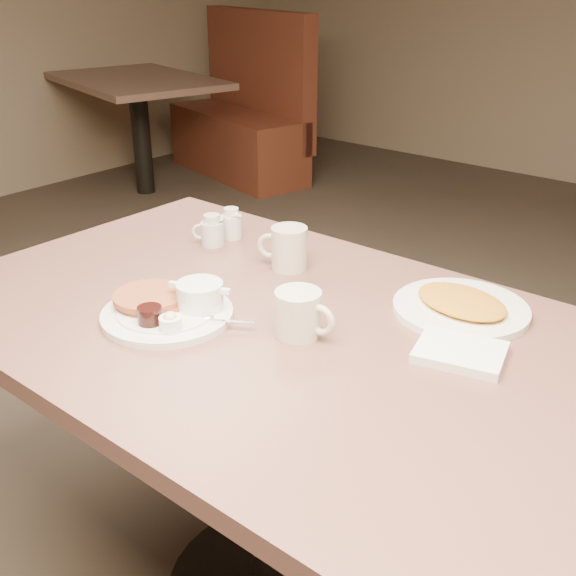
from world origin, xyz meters
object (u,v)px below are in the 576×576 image
Objects in this scene: diner_table at (282,395)px; hash_plate at (461,306)px; main_plate at (171,306)px; coffee_mug_far at (288,248)px; creamer_left at (212,231)px; coffee_mug_near at (300,313)px; creamer_right at (231,224)px; booth_back_left at (234,118)px.

hash_plate is at bearing 47.27° from diner_table.
main_plate reaches higher than diner_table.
coffee_mug_far reaches higher than creamer_left.
coffee_mug_near is 1.63× the size of creamer_right.
diner_table is at bearing -52.98° from coffee_mug_far.
creamer_right is (-0.41, 0.28, 0.21)m from diner_table.
main_plate is (-0.19, -0.12, 0.19)m from diner_table.
coffee_mug_near is 0.35m from hash_plate.
coffee_mug_near is at bearing -124.30° from hash_plate.
main_plate is 0.59m from hash_plate.
creamer_left and creamer_right have the same top height.
creamer_left is at bearing 152.48° from diner_table.
creamer_left is at bearing 123.28° from main_plate.
coffee_mug_near is at bearing 23.18° from main_plate.
creamer_left is 0.24× the size of hash_plate.
creamer_right is at bearing 179.09° from hash_plate.
diner_table is 0.51m from creamer_left.
creamer_left is at bearing -91.03° from creamer_right.
main_plate is 1.04× the size of hash_plate.
coffee_mug_far is (-0.17, 0.22, 0.22)m from diner_table.
hash_plate is at bearing 55.70° from coffee_mug_near.
coffee_mug_near is 0.55m from creamer_right.
coffee_mug_far is at bearing 2.17° from creamer_left.
main_plate is 0.40m from creamer_left.
creamer_left is at bearing -174.92° from hash_plate.
booth_back_left reaches higher than diner_table.
main_plate is 2.69× the size of coffee_mug_near.
coffee_mug_near is (0.06, -0.01, 0.22)m from diner_table.
creamer_left is 1.01× the size of creamer_right.
creamer_right is 0.24× the size of hash_plate.
main_plate is 4.35× the size of creamer_left.
booth_back_left is at bearing 135.98° from coffee_mug_far.
diner_table is 0.41m from hash_plate.
diner_table is at bearing -34.69° from creamer_right.
booth_back_left is at bearing 132.95° from creamer_left.
hash_plate is (0.25, 0.27, 0.18)m from diner_table.
coffee_mug_near reaches higher than creamer_right.
creamer_left is 0.07m from creamer_right.
coffee_mug_far is (0.02, 0.34, 0.03)m from main_plate.
creamer_right reaches higher than diner_table.
coffee_mug_near is at bearing -13.65° from diner_table.
creamer_left is at bearing -47.05° from booth_back_left.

